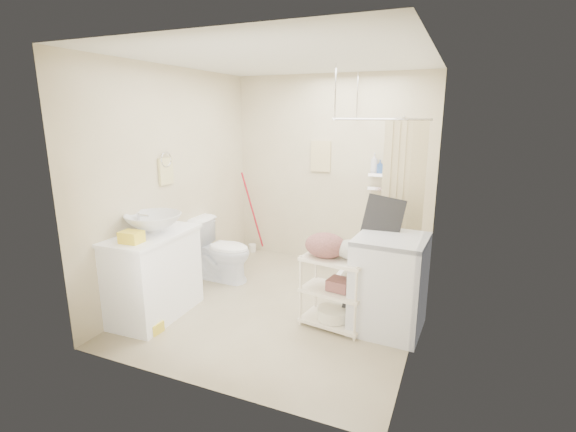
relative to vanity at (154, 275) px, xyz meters
The scene contains 23 objects.
floor 1.46m from the vanity, 33.35° to the left, with size 3.20×3.20×0.00m, color tan.
ceiling 2.56m from the vanity, 33.35° to the left, with size 2.80×3.20×0.04m, color silver.
wall_back 2.77m from the vanity, 63.86° to the left, with size 2.80×0.04×2.60m, color beige.
wall_front 1.66m from the vanity, 35.80° to the right, with size 2.80×0.04×2.60m, color beige.
wall_left 1.17m from the vanity, 107.45° to the left, with size 0.04×3.20×2.60m, color beige.
wall_right 2.80m from the vanity, 16.61° to the left, with size 0.04×3.20×2.60m, color beige.
vanity is the anchor object (origin of this frame).
sink 0.55m from the vanity, 75.60° to the left, with size 0.57×0.57×0.20m, color silver.
counter_basket 0.60m from the vanity, 80.66° to the right, with size 0.20×0.16×0.11m, color yellow.
floor_basket 0.53m from the vanity, 57.70° to the right, with size 0.28×0.21×0.15m, color yellow.
toilet 1.12m from the vanity, 83.85° to the left, with size 0.45×0.78×0.80m, color white.
mop 2.25m from the vanity, 91.08° to the left, with size 0.12×0.12×1.23m, color red, non-canonical shape.
potted_plant_a 2.45m from the vanity, 62.72° to the left, with size 0.17×0.11×0.32m, color brown.
potted_plant_b 2.50m from the vanity, 60.28° to the left, with size 0.16×0.13×0.29m, color brown.
hanging_towel 2.76m from the vanity, 66.68° to the left, with size 0.28×0.03×0.42m, color beige.
towel_ring 1.19m from the vanity, 111.33° to the left, with size 0.04×0.22×0.34m, color beige, non-canonical shape.
tp_holder 0.88m from the vanity, 103.81° to the left, with size 0.08×0.12×0.14m, color silver, non-canonical shape.
shower 2.77m from the vanity, 42.06° to the left, with size 1.10×1.10×2.10m, color white, non-canonical shape.
shampoo_bottle_a 3.05m from the vanity, 52.16° to the left, with size 0.10×0.10×0.25m, color silver.
shampoo_bottle_b 3.09m from the vanity, 51.22° to the left, with size 0.08×0.08×0.17m, color #365EAC.
washing_machine 2.39m from the vanity, 16.17° to the left, with size 0.65×0.67×0.95m, color silver.
laundry_rack 1.87m from the vanity, 15.77° to the left, with size 0.63×0.37×0.87m, color #F5E9CF, non-canonical shape.
ironing_board 2.26m from the vanity, 19.66° to the left, with size 0.38×0.11×1.33m, color black, non-canonical shape.
Camera 1 is at (1.72, -3.95, 2.08)m, focal length 26.00 mm.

